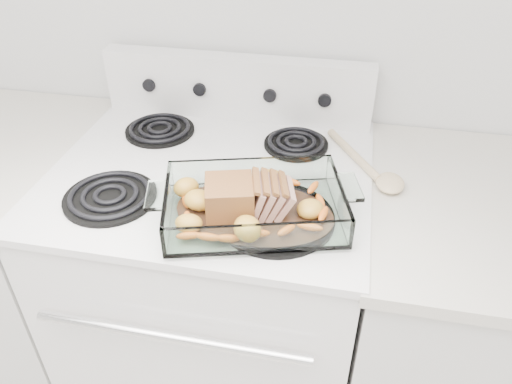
% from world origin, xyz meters
% --- Properties ---
extents(electric_range, '(0.78, 0.70, 1.12)m').
position_xyz_m(electric_range, '(0.00, 1.66, 0.48)').
color(electric_range, white).
rests_on(electric_range, ground).
extents(counter_left, '(0.58, 0.68, 0.93)m').
position_xyz_m(counter_left, '(-0.67, 1.66, 0.47)').
color(counter_left, silver).
rests_on(counter_left, ground).
extents(counter_right, '(0.58, 0.68, 0.93)m').
position_xyz_m(counter_right, '(0.67, 1.66, 0.47)').
color(counter_right, silver).
rests_on(counter_right, ground).
extents(baking_dish, '(0.37, 0.24, 0.07)m').
position_xyz_m(baking_dish, '(0.14, 1.49, 0.96)').
color(baking_dish, silver).
rests_on(baking_dish, electric_range).
extents(pork_roast, '(0.18, 0.10, 0.08)m').
position_xyz_m(pork_roast, '(0.12, 1.49, 0.99)').
color(pork_roast, brown).
rests_on(pork_roast, baking_dish).
extents(roast_vegetables, '(0.32, 0.17, 0.04)m').
position_xyz_m(roast_vegetables, '(0.14, 1.52, 0.97)').
color(roast_vegetables, orange).
rests_on(roast_vegetables, baking_dish).
extents(wooden_spoon, '(0.20, 0.27, 0.02)m').
position_xyz_m(wooden_spoon, '(0.39, 1.72, 0.95)').
color(wooden_spoon, tan).
rests_on(wooden_spoon, electric_range).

